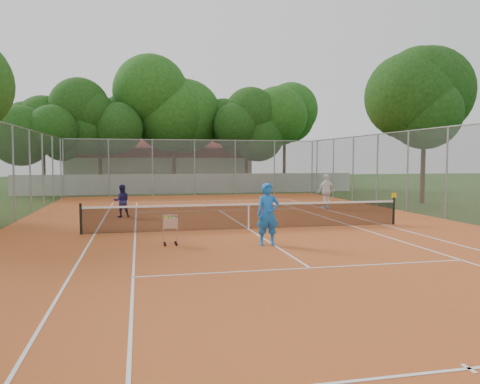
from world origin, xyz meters
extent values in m
plane|color=#1A3A0F|center=(0.00, 0.00, 0.00)|extent=(120.00, 120.00, 0.00)
cube|color=#BC5724|center=(0.00, 0.00, 0.01)|extent=(18.00, 34.00, 0.02)
cube|color=white|center=(0.00, 0.00, 0.02)|extent=(10.98, 23.78, 0.01)
cube|color=black|center=(0.00, 0.00, 0.51)|extent=(11.88, 0.10, 0.98)
cube|color=slate|center=(0.00, 0.00, 2.00)|extent=(18.00, 34.00, 4.00)
cube|color=silver|center=(0.00, 19.00, 0.75)|extent=(26.00, 0.30, 1.50)
cube|color=beige|center=(-2.00, 29.00, 2.20)|extent=(16.40, 9.00, 4.40)
cube|color=black|center=(0.00, 22.00, 5.00)|extent=(29.00, 19.00, 10.00)
imported|color=blue|center=(-0.18, -3.28, 0.96)|extent=(0.71, 0.49, 1.88)
imported|color=#1D1A50|center=(-4.72, 4.70, 0.75)|extent=(0.77, 0.63, 1.47)
imported|color=white|center=(5.70, 6.26, 0.93)|extent=(1.15, 0.71, 1.83)
cube|color=silver|center=(-3.06, -2.70, 0.49)|extent=(0.54, 0.54, 0.94)
camera|label=1|loc=(-3.96, -16.77, 2.61)|focal=35.00mm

